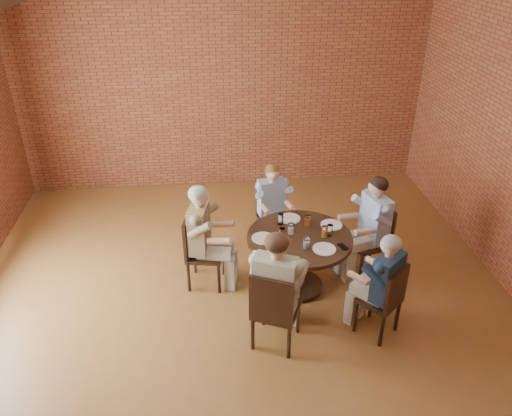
{
  "coord_description": "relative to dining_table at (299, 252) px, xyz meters",
  "views": [
    {
      "loc": [
        -0.33,
        -4.34,
        3.91
      ],
      "look_at": [
        0.25,
        1.0,
        0.86
      ],
      "focal_mm": 35.0,
      "sensor_mm": 36.0,
      "label": 1
    }
  ],
  "objects": [
    {
      "name": "glass_b",
      "position": [
        0.14,
        0.23,
        0.29
      ],
      "size": [
        0.07,
        0.07,
        0.14
      ],
      "primitive_type": "cylinder",
      "color": "white",
      "rests_on": "dining_table"
    },
    {
      "name": "glass_f",
      "position": [
        -0.31,
        -0.36,
        0.29
      ],
      "size": [
        0.07,
        0.07,
        0.14
      ],
      "primitive_type": "cylinder",
      "color": "white",
      "rests_on": "dining_table"
    },
    {
      "name": "diner_d",
      "position": [
        -0.39,
        -0.87,
        0.16
      ],
      "size": [
        0.79,
        0.86,
        1.38
      ],
      "primitive_type": null,
      "rotation": [
        0.0,
        0.0,
        2.71
      ],
      "color": "beige",
      "rests_on": "floor"
    },
    {
      "name": "glass_e",
      "position": [
        -0.21,
        -0.03,
        0.29
      ],
      "size": [
        0.07,
        0.07,
        0.14
      ],
      "primitive_type": "cylinder",
      "color": "white",
      "rests_on": "dining_table"
    },
    {
      "name": "diner_b",
      "position": [
        -0.19,
        0.94,
        0.08
      ],
      "size": [
        0.57,
        0.65,
        1.23
      ],
      "primitive_type": null,
      "rotation": [
        0.0,
        0.0,
        0.2
      ],
      "color": "#8FA1B6",
      "rests_on": "floor"
    },
    {
      "name": "glass_a",
      "position": [
        0.35,
        -0.01,
        0.29
      ],
      "size": [
        0.07,
        0.07,
        0.14
      ],
      "primitive_type": "cylinder",
      "color": "white",
      "rests_on": "dining_table"
    },
    {
      "name": "plate_b",
      "position": [
        -0.05,
        0.41,
        0.23
      ],
      "size": [
        0.26,
        0.26,
        0.01
      ],
      "primitive_type": "cylinder",
      "color": "white",
      "rests_on": "dining_table"
    },
    {
      "name": "diner_a",
      "position": [
        0.93,
        0.24,
        0.14
      ],
      "size": [
        0.77,
        0.68,
        1.34
      ],
      "primitive_type": null,
      "rotation": [
        0.0,
        0.0,
        -1.31
      ],
      "color": "#4268AC",
      "rests_on": "floor"
    },
    {
      "name": "chair_c",
      "position": [
        -1.19,
        0.24,
        -0.02
      ],
      "size": [
        0.51,
        0.51,
        0.94
      ],
      "rotation": [
        0.0,
        0.0,
        1.37
      ],
      "color": "black",
      "rests_on": "floor"
    },
    {
      "name": "plate_c",
      "position": [
        -0.43,
        -0.0,
        0.23
      ],
      "size": [
        0.26,
        0.26,
        0.01
      ],
      "primitive_type": "cylinder",
      "color": "white",
      "rests_on": "dining_table"
    },
    {
      "name": "chair_d",
      "position": [
        -0.43,
        -0.95,
        -0.01
      ],
      "size": [
        0.6,
        0.6,
        0.97
      ],
      "rotation": [
        0.0,
        0.0,
        2.71
      ],
      "color": "black",
      "rests_on": "floor"
    },
    {
      "name": "diner_e",
      "position": [
        0.72,
        -0.83,
        0.1
      ],
      "size": [
        0.75,
        0.76,
        1.25
      ],
      "primitive_type": null,
      "rotation": [
        0.0,
        0.0,
        3.85
      ],
      "color": "#1A2E49",
      "rests_on": "floor"
    },
    {
      "name": "glass_c",
      "position": [
        -0.18,
        0.3,
        0.29
      ],
      "size": [
        0.07,
        0.07,
        0.14
      ],
      "primitive_type": "cylinder",
      "color": "white",
      "rests_on": "dining_table"
    },
    {
      "name": "smartphone",
      "position": [
        0.44,
        -0.27,
        0.23
      ],
      "size": [
        0.12,
        0.16,
        0.01
      ],
      "primitive_type": "cube",
      "rotation": [
        0.0,
        0.0,
        0.38
      ],
      "color": "black",
      "rests_on": "dining_table"
    },
    {
      "name": "chair_a",
      "position": [
        1.01,
        0.27,
        -0.02
      ],
      "size": [
        0.52,
        0.52,
        0.94
      ],
      "rotation": [
        0.0,
        0.0,
        -1.31
      ],
      "color": "black",
      "rests_on": "floor"
    },
    {
      "name": "glass_g",
      "position": [
        0.03,
        -0.25,
        0.29
      ],
      "size": [
        0.07,
        0.07,
        0.14
      ],
      "primitive_type": "cylinder",
      "color": "white",
      "rests_on": "dining_table"
    },
    {
      "name": "chair_b",
      "position": [
        -0.2,
        1.01,
        -0.05
      ],
      "size": [
        0.44,
        0.44,
        0.88
      ],
      "rotation": [
        0.0,
        0.0,
        0.2
      ],
      "color": "black",
      "rests_on": "floor"
    },
    {
      "name": "chair_e",
      "position": [
        0.76,
        -0.89,
        -0.04
      ],
      "size": [
        0.54,
        0.54,
        0.89
      ],
      "rotation": [
        0.0,
        0.0,
        3.85
      ],
      "color": "black",
      "rests_on": "floor"
    },
    {
      "name": "diner_c",
      "position": [
        -1.11,
        0.23,
        0.14
      ],
      "size": [
        0.75,
        0.65,
        1.34
      ],
      "primitive_type": null,
      "rotation": [
        0.0,
        0.0,
        1.37
      ],
      "color": "brown",
      "rests_on": "floor"
    },
    {
      "name": "plate_d",
      "position": [
        0.22,
        -0.29,
        0.23
      ],
      "size": [
        0.26,
        0.26,
        0.01
      ],
      "primitive_type": "cylinder",
      "color": "white",
      "rests_on": "dining_table"
    },
    {
      "name": "dining_table",
      "position": [
        0.0,
        0.0,
        0.0
      ],
      "size": [
        1.24,
        1.24,
        0.75
      ],
      "color": "black",
      "rests_on": "floor"
    },
    {
      "name": "wall_back",
      "position": [
        -0.71,
        3.03,
        1.17
      ],
      "size": [
        7.0,
        0.0,
        7.0
      ],
      "primitive_type": "plane",
      "rotation": [
        1.57,
        0.0,
        0.0
      ],
      "color": "brown",
      "rests_on": "ground"
    },
    {
      "name": "glass_h",
      "position": [
        0.28,
        -0.04,
        0.29
      ],
      "size": [
        0.07,
        0.07,
        0.14
      ],
      "primitive_type": "cylinder",
      "color": "white",
      "rests_on": "dining_table"
    },
    {
      "name": "plate_a",
      "position": [
        0.43,
        0.2,
        0.23
      ],
      "size": [
        0.26,
        0.26,
        0.01
      ],
      "primitive_type": "cylinder",
      "color": "white",
      "rests_on": "dining_table"
    },
    {
      "name": "glass_d",
      "position": [
        -0.1,
        0.07,
        0.29
      ],
      "size": [
        0.07,
        0.07,
        0.14
      ],
      "primitive_type": "cylinder",
      "color": "white",
      "rests_on": "dining_table"
    },
    {
      "name": "floor",
      "position": [
        -0.71,
        -0.47,
        -0.53
      ],
      "size": [
        7.0,
        7.0,
        0.0
      ],
      "primitive_type": "plane",
      "color": "brown",
      "rests_on": "ground"
    }
  ]
}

